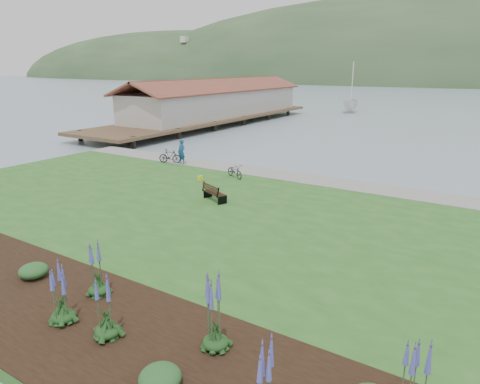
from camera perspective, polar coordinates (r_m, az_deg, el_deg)
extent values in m
plane|color=gray|center=(20.32, -1.65, -3.11)|extent=(600.00, 600.00, 0.00)
cube|color=#285C20|center=(18.73, -5.08, -4.25)|extent=(34.00, 20.00, 0.40)
cube|color=gray|center=(25.96, 6.88, 2.08)|extent=(34.00, 2.20, 0.03)
cube|color=black|center=(11.72, -17.13, -17.37)|extent=(24.00, 4.40, 0.04)
cube|color=#4C3826|center=(52.27, -3.98, 9.87)|extent=(8.00, 36.00, 0.30)
cube|color=#B2ADA3|center=(53.73, -2.73, 11.83)|extent=(6.40, 28.00, 3.00)
cube|color=black|center=(21.10, -3.36, -0.11)|extent=(1.50, 1.02, 0.04)
cube|color=black|center=(20.89, -4.00, 0.47)|extent=(1.36, 0.69, 0.44)
cube|color=black|center=(21.73, -4.30, -0.20)|extent=(0.24, 0.47, 0.39)
cube|color=black|center=(20.59, -2.36, -1.11)|extent=(0.24, 0.47, 0.39)
imported|color=navy|center=(29.14, -7.81, 5.58)|extent=(0.76, 0.56, 1.97)
imported|color=black|center=(25.45, -0.70, 2.82)|extent=(1.17, 1.63, 0.81)
imported|color=black|center=(29.77, -9.34, 4.73)|extent=(0.97, 1.61, 0.94)
imported|color=silver|center=(68.41, 14.47, 10.23)|extent=(10.55, 10.68, 23.77)
cube|color=yellow|center=(25.01, -5.33, 1.86)|extent=(0.20, 0.28, 0.27)
ellipsoid|color=#143914|center=(11.43, -17.22, -17.28)|extent=(0.62, 0.62, 0.31)
cone|color=#404495|center=(10.96, -17.63, -13.32)|extent=(0.32, 0.32, 1.51)
ellipsoid|color=#143914|center=(10.61, -3.28, -19.38)|extent=(0.62, 0.62, 0.31)
cone|color=#404495|center=(9.99, -3.39, -14.09)|extent=(0.40, 0.40, 1.96)
cone|color=#404495|center=(7.88, 3.16, -24.06)|extent=(0.36, 0.36, 1.87)
cone|color=#404495|center=(8.73, 22.42, -20.59)|extent=(0.36, 0.36, 1.94)
ellipsoid|color=#143914|center=(13.31, -18.26, -12.25)|extent=(0.62, 0.62, 0.31)
cone|color=#404495|center=(12.90, -18.65, -8.50)|extent=(0.36, 0.36, 1.61)
ellipsoid|color=#143914|center=(12.37, -22.45, -15.04)|extent=(0.62, 0.62, 0.31)
cone|color=#404495|center=(11.95, -22.92, -11.34)|extent=(0.40, 0.40, 1.49)
ellipsoid|color=#1E4C21|center=(15.04, -25.83, -9.42)|extent=(0.89, 0.89, 0.44)
ellipsoid|color=#1E4C21|center=(9.69, -10.62, -23.17)|extent=(0.89, 0.89, 0.45)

